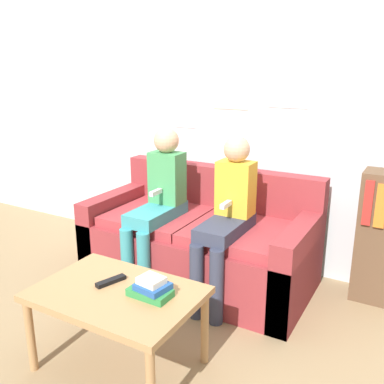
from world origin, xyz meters
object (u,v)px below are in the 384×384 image
object	(u,v)px
person_right	(227,213)
tv_remote	(111,281)
couch	(201,243)
coffee_table	(117,300)
person_left	(158,199)

from	to	relation	value
person_right	tv_remote	bearing A→B (deg)	-108.27
couch	coffee_table	distance (m)	1.10
coffee_table	tv_remote	size ratio (longest dim) A/B	4.87
coffee_table	person_left	world-z (taller)	person_left
couch	person_right	world-z (taller)	person_right
tv_remote	coffee_table	bearing A→B (deg)	-14.54
couch	tv_remote	world-z (taller)	couch
coffee_table	person_left	size ratio (longest dim) A/B	0.74
couch	coffee_table	xyz separation A→B (m)	(0.10, -1.09, 0.11)
tv_remote	person_right	bearing A→B (deg)	90.38
person_left	person_right	distance (m)	0.55
coffee_table	person_left	distance (m)	1.00
coffee_table	person_right	xyz separation A→B (m)	(0.20, 0.90, 0.24)
coffee_table	person_right	bearing A→B (deg)	77.38
person_left	tv_remote	world-z (taller)	person_left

